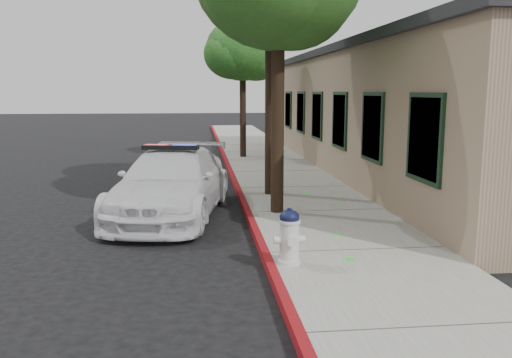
% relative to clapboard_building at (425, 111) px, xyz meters
% --- Properties ---
extents(ground, '(120.00, 120.00, 0.00)m').
position_rel_clapboard_building_xyz_m(ground, '(-6.69, -9.00, -2.13)').
color(ground, black).
rests_on(ground, ground).
extents(sidewalk, '(3.20, 60.00, 0.15)m').
position_rel_clapboard_building_xyz_m(sidewalk, '(-5.09, -6.00, -2.05)').
color(sidewalk, gray).
rests_on(sidewalk, ground).
extents(red_curb, '(0.14, 60.00, 0.16)m').
position_rel_clapboard_building_xyz_m(red_curb, '(-6.63, -6.00, -2.05)').
color(red_curb, maroon).
rests_on(red_curb, ground).
extents(clapboard_building, '(7.30, 20.89, 4.24)m').
position_rel_clapboard_building_xyz_m(clapboard_building, '(0.00, 0.00, 0.00)').
color(clapboard_building, '#9F8468').
rests_on(clapboard_building, ground).
extents(police_car, '(3.04, 5.50, 1.63)m').
position_rel_clapboard_building_xyz_m(police_car, '(-8.34, -5.49, -1.37)').
color(police_car, white).
rests_on(police_car, ground).
extents(fire_hydrant, '(0.50, 0.43, 0.88)m').
position_rel_clapboard_building_xyz_m(fire_hydrant, '(-6.34, -9.61, -1.53)').
color(fire_hydrant, silver).
rests_on(fire_hydrant, sidewalk).
extents(street_tree_far, '(3.21, 2.93, 5.54)m').
position_rel_clapboard_building_xyz_m(street_tree_far, '(-5.87, 4.05, 2.19)').
color(street_tree_far, black).
rests_on(street_tree_far, sidewalk).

